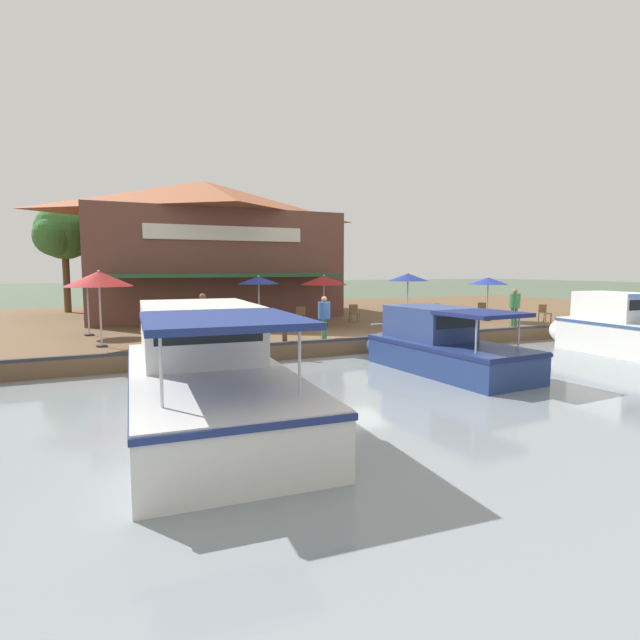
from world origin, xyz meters
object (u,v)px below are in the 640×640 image
at_px(patio_umbrella_mid_patio_left, 259,280).
at_px(patio_umbrella_near_quay_edge, 488,281).
at_px(waterfront_restaurant, 206,247).
at_px(patio_umbrella_back_row, 408,278).
at_px(patio_umbrella_mid_patio_right, 99,279).
at_px(cafe_chair_facing_river, 544,312).
at_px(tree_upstream_bank, 62,233).
at_px(person_at_quay_edge, 324,313).
at_px(motorboat_nearest_quay, 435,346).
at_px(cafe_chair_beside_entrance, 354,312).
at_px(cafe_chair_back_row_seat, 301,315).
at_px(person_mid_patio, 515,303).
at_px(patio_umbrella_by_entrance, 87,282).
at_px(cafe_chair_under_first_umbrella, 207,322).
at_px(cafe_chair_mid_patio, 436,311).
at_px(motorboat_second_along, 202,370).
at_px(person_near_entrance, 203,311).
at_px(cafe_chair_far_corner_seat, 483,310).
at_px(patio_umbrella_far_corner, 324,280).
at_px(tree_downstream_bank, 221,229).
at_px(motorboat_mid_row, 618,330).
at_px(mooring_post, 285,333).

relative_size(patio_umbrella_mid_patio_left, patio_umbrella_near_quay_edge, 1.04).
bearing_deg(waterfront_restaurant, patio_umbrella_back_row, 30.32).
height_order(patio_umbrella_mid_patio_right, cafe_chair_facing_river, patio_umbrella_mid_patio_right).
bearing_deg(tree_upstream_bank, patio_umbrella_near_quay_edge, 54.51).
bearing_deg(person_at_quay_edge, motorboat_nearest_quay, 27.30).
distance_m(cafe_chair_beside_entrance, tree_upstream_bank, 18.17).
xyz_separation_m(cafe_chair_back_row_seat, person_mid_patio, (4.41, 8.69, 0.60)).
relative_size(patio_umbrella_near_quay_edge, cafe_chair_facing_river, 2.61).
bearing_deg(tree_upstream_bank, patio_umbrella_by_entrance, 6.68).
relative_size(cafe_chair_under_first_umbrella, motorboat_nearest_quay, 0.13).
relative_size(cafe_chair_mid_patio, motorboat_second_along, 0.09).
distance_m(cafe_chair_beside_entrance, motorboat_nearest_quay, 9.17).
bearing_deg(patio_umbrella_by_entrance, patio_umbrella_mid_patio_right, 7.15).
distance_m(person_at_quay_edge, motorboat_nearest_quay, 4.48).
relative_size(patio_umbrella_near_quay_edge, person_near_entrance, 1.29).
relative_size(patio_umbrella_mid_patio_left, person_near_entrance, 1.34).
distance_m(waterfront_restaurant, cafe_chair_beside_entrance, 9.99).
bearing_deg(tree_upstream_bank, cafe_chair_far_corner_seat, 56.71).
height_order(person_at_quay_edge, person_mid_patio, person_mid_patio).
xyz_separation_m(patio_umbrella_by_entrance, patio_umbrella_far_corner, (0.64, 9.83, -0.00)).
height_order(cafe_chair_under_first_umbrella, motorboat_nearest_quay, motorboat_nearest_quay).
bearing_deg(motorboat_second_along, motorboat_nearest_quay, 101.25).
bearing_deg(tree_downstream_bank, motorboat_nearest_quay, 7.17).
relative_size(person_near_entrance, motorboat_mid_row, 0.27).
relative_size(cafe_chair_beside_entrance, tree_downstream_bank, 0.12).
bearing_deg(motorboat_nearest_quay, mooring_post, -134.59).
height_order(patio_umbrella_by_entrance, motorboat_nearest_quay, patio_umbrella_by_entrance).
bearing_deg(cafe_chair_beside_entrance, patio_umbrella_back_row, 12.24).
relative_size(cafe_chair_beside_entrance, person_mid_patio, 0.50).
bearing_deg(cafe_chair_facing_river, cafe_chair_under_first_umbrella, -98.54).
height_order(cafe_chair_far_corner_seat, cafe_chair_mid_patio, same).
xyz_separation_m(cafe_chair_back_row_seat, motorboat_mid_row, (9.25, 8.90, -0.13)).
bearing_deg(cafe_chair_far_corner_seat, waterfront_restaurant, -125.78).
xyz_separation_m(cafe_chair_mid_patio, motorboat_mid_row, (8.30, 1.90, -0.13)).
bearing_deg(tree_upstream_bank, tree_downstream_bank, 77.95).
bearing_deg(tree_downstream_bank, cafe_chair_mid_patio, 37.27).
bearing_deg(patio_umbrella_mid_patio_left, motorboat_second_along, -24.16).
bearing_deg(cafe_chair_under_first_umbrella, person_at_quay_edge, 43.97).
height_order(patio_umbrella_near_quay_edge, tree_downstream_bank, tree_downstream_bank).
bearing_deg(motorboat_mid_row, cafe_chair_beside_entrance, -147.88).
bearing_deg(cafe_chair_under_first_umbrella, patio_umbrella_far_corner, 95.51).
height_order(cafe_chair_mid_patio, motorboat_second_along, motorboat_second_along).
bearing_deg(patio_umbrella_by_entrance, motorboat_mid_row, 62.52).
bearing_deg(person_near_entrance, patio_umbrella_by_entrance, -130.82).
height_order(person_near_entrance, tree_upstream_bank, tree_upstream_bank).
xyz_separation_m(patio_umbrella_back_row, cafe_chair_mid_patio, (-2.30, 3.31, -1.75)).
distance_m(cafe_chair_back_row_seat, person_at_quay_edge, 4.94).
xyz_separation_m(patio_umbrella_near_quay_edge, person_near_entrance, (1.22, -14.40, -0.91)).
height_order(cafe_chair_far_corner_seat, person_near_entrance, person_near_entrance).
bearing_deg(patio_umbrella_mid_patio_right, cafe_chair_under_first_umbrella, 117.97).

